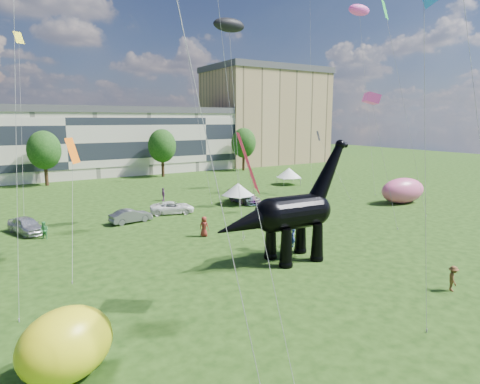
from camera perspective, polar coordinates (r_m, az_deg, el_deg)
ground at (r=28.74m, az=13.18°, el=-11.83°), size 220.00×220.00×0.00m
terrace_row at (r=81.57m, az=-23.95°, el=6.13°), size 78.00×11.00×12.00m
apartment_block at (r=102.41m, az=3.62°, el=10.46°), size 28.00×18.00×22.00m
tree_mid_left at (r=72.16m, az=-26.12°, el=5.77°), size 5.20×5.20×9.44m
tree_mid_right at (r=76.74m, az=-11.03°, el=6.83°), size 5.20×5.20×9.44m
tree_far_right at (r=84.77m, az=0.51°, el=7.33°), size 5.20×5.20×9.44m
dinosaur_sculpture at (r=30.52m, az=6.97°, el=-3.26°), size 11.60×3.33×9.48m
car_silver at (r=43.16m, az=-28.12°, el=-4.19°), size 3.43×5.09×1.61m
car_grey at (r=43.60m, az=-15.28°, el=-3.30°), size 4.52×2.10×1.43m
car_white at (r=46.73m, az=-9.62°, el=-2.20°), size 5.44×3.57×1.39m
car_dark at (r=51.94m, az=0.64°, el=-0.71°), size 2.40×5.41×1.55m
gazebo_near at (r=51.00m, az=-0.30°, el=0.38°), size 4.94×4.94×2.71m
gazebo_far at (r=66.84m, az=6.96°, el=2.73°), size 4.90×4.90×2.80m
inflatable_pink at (r=55.76m, az=22.14°, el=0.20°), size 6.88×3.98×3.28m
inflatable_yellow at (r=19.11m, az=-23.50°, el=-19.28°), size 4.79×4.24×3.07m
visitors at (r=38.54m, az=-10.59°, el=-4.66°), size 55.26×42.94×1.89m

